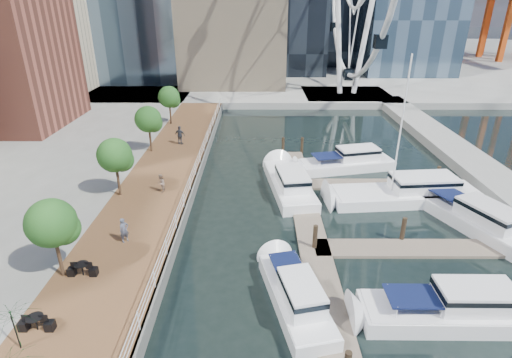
{
  "coord_description": "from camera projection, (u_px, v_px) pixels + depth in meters",
  "views": [
    {
      "loc": [
        -0.72,
        -13.9,
        14.77
      ],
      "look_at": [
        -0.81,
        12.58,
        3.0
      ],
      "focal_mm": 28.0,
      "sensor_mm": 36.0,
      "label": 1
    }
  ],
  "objects": [
    {
      "name": "seawall",
      "position": [
        192.0,
        195.0,
        32.22
      ],
      "size": [
        0.25,
        60.0,
        1.0
      ],
      "primitive_type": "cube",
      "color": "#595954",
      "rests_on": "ground"
    },
    {
      "name": "pedestrian_mid",
      "position": [
        161.0,
        183.0,
        31.31
      ],
      "size": [
        0.59,
        0.75,
        1.49
      ],
      "primitive_type": "imported",
      "rotation": [
        0.0,
        0.0,
        -1.54
      ],
      "color": "#836A5A",
      "rests_on": "boardwalk"
    },
    {
      "name": "street_trees",
      "position": [
        115.0,
        155.0,
        29.79
      ],
      "size": [
        2.6,
        42.6,
        4.6
      ],
      "color": "#3F2B1C",
      "rests_on": "ground"
    },
    {
      "name": "moored_yachts",
      "position": [
        394.0,
        210.0,
        30.91
      ],
      "size": [
        18.74,
        32.76,
        11.5
      ],
      "color": "white",
      "rests_on": "ground"
    },
    {
      "name": "pedestrian_near",
      "position": [
        124.0,
        230.0,
        24.74
      ],
      "size": [
        0.69,
        0.69,
        1.62
      ],
      "primitive_type": "imported",
      "rotation": [
        0.0,
        0.0,
        0.8
      ],
      "color": "#43485A",
      "rests_on": "boardwalk"
    },
    {
      "name": "breakwater",
      "position": [
        482.0,
        171.0,
        36.71
      ],
      "size": [
        4.0,
        60.0,
        1.0
      ],
      "primitive_type": "cube",
      "color": "gray",
      "rests_on": "ground"
    },
    {
      "name": "pedestrian_far",
      "position": [
        180.0,
        135.0,
        41.84
      ],
      "size": [
        1.25,
        0.81,
        1.97
      ],
      "primitive_type": "imported",
      "rotation": [
        0.0,
        0.0,
        2.83
      ],
      "color": "#32363F",
      "rests_on": "boardwalk"
    },
    {
      "name": "pier",
      "position": [
        346.0,
        96.0,
        65.97
      ],
      "size": [
        14.0,
        12.0,
        1.0
      ],
      "primitive_type": "cube",
      "color": "gray",
      "rests_on": "ground"
    },
    {
      "name": "ground",
      "position": [
        272.0,
        346.0,
        18.7
      ],
      "size": [
        520.0,
        520.0,
        0.0
      ],
      "primitive_type": "plane",
      "color": "black",
      "rests_on": "ground"
    },
    {
      "name": "railing",
      "position": [
        190.0,
        183.0,
        31.81
      ],
      "size": [
        0.1,
        60.0,
        1.05
      ],
      "primitive_type": null,
      "color": "white",
      "rests_on": "boardwalk"
    },
    {
      "name": "boardwalk",
      "position": [
        155.0,
        195.0,
        32.23
      ],
      "size": [
        6.0,
        60.0,
        1.0
      ],
      "primitive_type": "cube",
      "color": "brown",
      "rests_on": "ground"
    },
    {
      "name": "yacht_foreground",
      "position": [
        448.0,
        321.0,
        20.19
      ],
      "size": [
        9.74,
        2.67,
        2.15
      ],
      "primitive_type": null,
      "rotation": [
        0.0,
        0.0,
        1.56
      ],
      "color": "white",
      "rests_on": "ground"
    },
    {
      "name": "land_far",
      "position": [
        260.0,
        58.0,
        111.7
      ],
      "size": [
        200.0,
        114.0,
        1.0
      ],
      "primitive_type": "cube",
      "color": "gray",
      "rests_on": "ground"
    },
    {
      "name": "floating_docks",
      "position": [
        383.0,
        227.0,
        27.59
      ],
      "size": [
        16.0,
        34.0,
        2.6
      ],
      "color": "#6D6051",
      "rests_on": "ground"
    }
  ]
}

